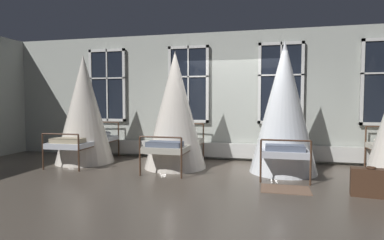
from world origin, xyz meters
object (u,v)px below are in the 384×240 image
object	(u,v)px
cot_first	(84,111)
cot_second	(175,111)
suitcase_dark	(371,183)
cot_third	(284,109)

from	to	relation	value
cot_first	cot_second	bearing A→B (deg)	-92.69
cot_second	suitcase_dark	size ratio (longest dim) A/B	4.42
cot_first	cot_third	distance (m)	4.62
cot_first	cot_third	xyz separation A→B (m)	(4.62, -0.03, 0.07)
cot_second	cot_third	bearing A→B (deg)	-87.76
cot_second	cot_third	distance (m)	2.32
cot_third	suitcase_dark	distance (m)	2.19
suitcase_dark	cot_third	bearing A→B (deg)	138.66
cot_first	suitcase_dark	world-z (taller)	cot_first
cot_first	cot_second	size ratio (longest dim) A/B	1.00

